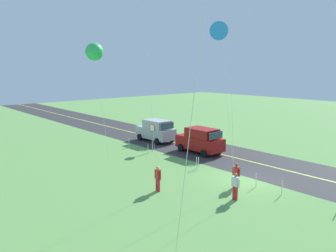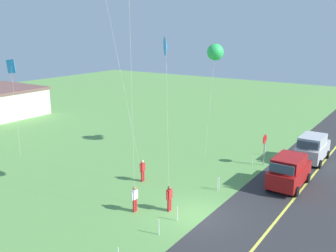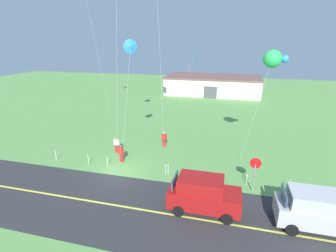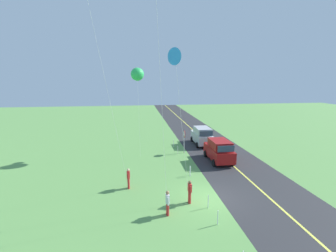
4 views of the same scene
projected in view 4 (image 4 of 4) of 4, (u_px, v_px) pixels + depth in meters
name	position (u px, v px, depth m)	size (l,w,h in m)	color
ground_plane	(212.00, 198.00, 16.60)	(120.00, 120.00, 0.10)	#60994C
asphalt_road	(265.00, 194.00, 17.12)	(120.00, 7.00, 0.00)	#2D2D30
road_centre_stripe	(265.00, 194.00, 17.12)	(120.00, 0.16, 0.00)	#E5E04C
car_suv_foreground	(219.00, 150.00, 23.74)	(4.40, 2.12, 2.24)	maroon
car_parked_east_near	(202.00, 136.00, 29.87)	(4.40, 2.12, 2.24)	#B7B7BC
stop_sign	(184.00, 137.00, 26.30)	(0.76, 0.08, 2.56)	gray
person_adult_near	(168.00, 202.00, 14.32)	(0.58, 0.22, 1.60)	red
person_adult_companion	(128.00, 178.00, 17.85)	(0.58, 0.22, 1.60)	red
person_child_watcher	(190.00, 191.00, 15.72)	(0.58, 0.22, 1.60)	red
kite_yellow_high	(175.00, 57.00, 14.81)	(1.44, 1.34, 10.22)	silver
kite_orange_near	(137.00, 74.00, 25.18)	(2.81, 1.40, 9.46)	silver
fence_post_1	(218.00, 218.00, 13.43)	(0.05, 0.05, 0.90)	silver
fence_post_2	(208.00, 201.00, 15.19)	(0.05, 0.05, 0.90)	silver
fence_post_3	(190.00, 171.00, 20.11)	(0.05, 0.05, 0.90)	silver
fence_post_4	(190.00, 171.00, 20.30)	(0.05, 0.05, 0.90)	silver
fence_post_5	(178.00, 150.00, 26.10)	(0.05, 0.05, 0.90)	silver
fence_post_6	(174.00, 143.00, 28.95)	(0.05, 0.05, 0.90)	silver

